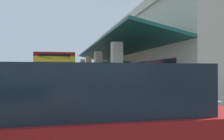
{
  "coord_description": "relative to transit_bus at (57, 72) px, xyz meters",
  "views": [
    {
      "loc": [
        19.24,
        2.14,
        1.85
      ],
      "look_at": [
        2.82,
        5.99,
        1.98
      ],
      "focal_mm": 37.18,
      "sensor_mm": 36.0,
      "label": 1
    }
  ],
  "objects": [
    {
      "name": "pedestrian",
      "position": [
        10.87,
        -1.74,
        -0.94
      ],
      "size": [
        0.46,
        0.6,
        1.64
      ],
      "color": "#38383D",
      "rests_on": "ground"
    },
    {
      "name": "potted_palm",
      "position": [
        5.69,
        3.81,
        -1.15
      ],
      "size": [
        1.66,
        1.98,
        2.71
      ],
      "color": "brown",
      "rests_on": "ground"
    },
    {
      "name": "transit_bus",
      "position": [
        0.0,
        0.0,
        0.0
      ],
      "size": [
        11.25,
        2.97,
        3.34
      ],
      "color": "maroon",
      "rests_on": "ground"
    },
    {
      "name": "plaza_building",
      "position": [
        -0.1,
        12.5,
        1.56
      ],
      "size": [
        23.4,
        16.36,
        6.81
      ],
      "color": "beige",
      "rests_on": "ground"
    },
    {
      "name": "ground",
      "position": [
        1.24,
        5.95,
        -1.85
      ],
      "size": [
        120.0,
        120.0,
        0.0
      ],
      "primitive_type": "plane",
      "color": "#2D2D30"
    },
    {
      "name": "parked_suv_red",
      "position": [
        16.62,
        0.85,
        -0.84
      ],
      "size": [
        2.74,
        4.82,
        1.97
      ],
      "color": "maroon",
      "rests_on": "ground"
    },
    {
      "name": "parked_sedan_silver",
      "position": [
        13.41,
        2.79,
        -1.1
      ],
      "size": [
        2.45,
        4.4,
        1.47
      ],
      "color": "#B2B5BA",
      "rests_on": "ground"
    },
    {
      "name": "curb_strip",
      "position": [
        -0.1,
        2.88,
        -1.79
      ],
      "size": [
        27.72,
        0.5,
        0.12
      ],
      "primitive_type": "cube",
      "color": "#9E998E",
      "rests_on": "ground"
    }
  ]
}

